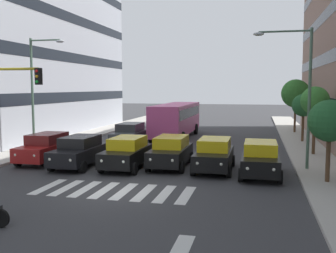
{
  "coord_description": "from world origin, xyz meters",
  "views": [
    {
      "loc": [
        -5.99,
        15.72,
        4.45
      ],
      "look_at": [
        -1.32,
        -4.64,
        2.37
      ],
      "focal_mm": 42.11,
      "sensor_mm": 36.0,
      "label": 1
    }
  ],
  "objects_px": {
    "car_2": "(171,151)",
    "street_tree_3": "(296,94)",
    "car_5": "(46,148)",
    "street_tree_2": "(303,106)",
    "car_1": "(214,154)",
    "car_4": "(79,151)",
    "car_0": "(260,159)",
    "street_lamp_right": "(37,84)",
    "street_tree_1": "(315,101)",
    "street_lamp_left": "(300,84)",
    "street_tree_0": "(329,121)",
    "car_row2_0": "(130,134)",
    "bus_behind_traffic": "(176,117)",
    "car_3": "(127,152)"
  },
  "relations": [
    {
      "from": "car_2",
      "to": "car_row2_0",
      "type": "xyz_separation_m",
      "value": [
        4.85,
        -7.27,
        0.0
      ]
    },
    {
      "from": "car_5",
      "to": "street_tree_3",
      "type": "relative_size",
      "value": 0.87
    },
    {
      "from": "car_4",
      "to": "street_tree_2",
      "type": "height_order",
      "value": "street_tree_2"
    },
    {
      "from": "car_3",
      "to": "car_5",
      "type": "relative_size",
      "value": 1.0
    },
    {
      "from": "car_4",
      "to": "street_tree_2",
      "type": "xyz_separation_m",
      "value": [
        -13.25,
        -12.77,
        2.13
      ]
    },
    {
      "from": "car_0",
      "to": "street_tree_2",
      "type": "xyz_separation_m",
      "value": [
        -3.35,
        -12.85,
        2.13
      ]
    },
    {
      "from": "car_5",
      "to": "street_tree_2",
      "type": "relative_size",
      "value": 1.17
    },
    {
      "from": "car_5",
      "to": "bus_behind_traffic",
      "type": "bearing_deg",
      "value": -112.24
    },
    {
      "from": "car_2",
      "to": "street_tree_3",
      "type": "bearing_deg",
      "value": -114.06
    },
    {
      "from": "street_lamp_left",
      "to": "street_lamp_right",
      "type": "relative_size",
      "value": 0.98
    },
    {
      "from": "car_row2_0",
      "to": "street_lamp_right",
      "type": "distance_m",
      "value": 7.86
    },
    {
      "from": "car_4",
      "to": "street_tree_1",
      "type": "distance_m",
      "value": 15.06
    },
    {
      "from": "street_tree_1",
      "to": "street_tree_3",
      "type": "distance_m",
      "value": 12.84
    },
    {
      "from": "street_tree_1",
      "to": "car_4",
      "type": "bearing_deg",
      "value": 26.27
    },
    {
      "from": "car_row2_0",
      "to": "bus_behind_traffic",
      "type": "bearing_deg",
      "value": -116.01
    },
    {
      "from": "bus_behind_traffic",
      "to": "street_tree_3",
      "type": "height_order",
      "value": "street_tree_3"
    },
    {
      "from": "car_4",
      "to": "street_lamp_right",
      "type": "relative_size",
      "value": 0.59
    },
    {
      "from": "car_4",
      "to": "street_tree_1",
      "type": "bearing_deg",
      "value": -153.73
    },
    {
      "from": "car_1",
      "to": "car_row2_0",
      "type": "distance_m",
      "value": 10.63
    },
    {
      "from": "car_0",
      "to": "street_lamp_left",
      "type": "relative_size",
      "value": 0.6
    },
    {
      "from": "car_0",
      "to": "street_tree_0",
      "type": "distance_m",
      "value": 3.82
    },
    {
      "from": "car_3",
      "to": "street_lamp_left",
      "type": "distance_m",
      "value": 9.95
    },
    {
      "from": "car_0",
      "to": "car_3",
      "type": "bearing_deg",
      "value": -2.2
    },
    {
      "from": "street_tree_2",
      "to": "bus_behind_traffic",
      "type": "bearing_deg",
      "value": -4.51
    },
    {
      "from": "street_tree_0",
      "to": "street_tree_1",
      "type": "bearing_deg",
      "value": -92.86
    },
    {
      "from": "bus_behind_traffic",
      "to": "car_3",
      "type": "bearing_deg",
      "value": 90.0
    },
    {
      "from": "car_1",
      "to": "bus_behind_traffic",
      "type": "height_order",
      "value": "bus_behind_traffic"
    },
    {
      "from": "car_5",
      "to": "street_lamp_right",
      "type": "relative_size",
      "value": 0.59
    },
    {
      "from": "street_tree_0",
      "to": "street_tree_3",
      "type": "height_order",
      "value": "street_tree_3"
    },
    {
      "from": "street_tree_3",
      "to": "street_lamp_left",
      "type": "bearing_deg",
      "value": 85.65
    },
    {
      "from": "car_1",
      "to": "car_4",
      "type": "height_order",
      "value": "same"
    },
    {
      "from": "car_0",
      "to": "street_tree_1",
      "type": "relative_size",
      "value": 1.02
    },
    {
      "from": "street_tree_3",
      "to": "car_2",
      "type": "bearing_deg",
      "value": 65.94
    },
    {
      "from": "car_1",
      "to": "car_4",
      "type": "distance_m",
      "value": 7.53
    },
    {
      "from": "street_lamp_right",
      "to": "street_tree_1",
      "type": "xyz_separation_m",
      "value": [
        -17.78,
        -3.29,
        -1.09
      ]
    },
    {
      "from": "car_0",
      "to": "car_4",
      "type": "xyz_separation_m",
      "value": [
        9.9,
        -0.08,
        0.0
      ]
    },
    {
      "from": "street_lamp_left",
      "to": "bus_behind_traffic",
      "type": "bearing_deg",
      "value": -52.86
    },
    {
      "from": "car_5",
      "to": "street_tree_0",
      "type": "distance_m",
      "value": 15.67
    },
    {
      "from": "car_1",
      "to": "car_4",
      "type": "bearing_deg",
      "value": 4.87
    },
    {
      "from": "car_row2_0",
      "to": "car_1",
      "type": "bearing_deg",
      "value": 133.55
    },
    {
      "from": "car_2",
      "to": "car_row2_0",
      "type": "distance_m",
      "value": 8.74
    },
    {
      "from": "car_2",
      "to": "street_tree_3",
      "type": "height_order",
      "value": "street_tree_3"
    },
    {
      "from": "bus_behind_traffic",
      "to": "street_tree_0",
      "type": "xyz_separation_m",
      "value": [
        -10.15,
        14.89,
        1.07
      ]
    },
    {
      "from": "bus_behind_traffic",
      "to": "street_tree_0",
      "type": "relative_size",
      "value": 2.8
    },
    {
      "from": "car_5",
      "to": "street_tree_1",
      "type": "distance_m",
      "value": 17.03
    },
    {
      "from": "car_4",
      "to": "bus_behind_traffic",
      "type": "bearing_deg",
      "value": -101.41
    },
    {
      "from": "car_3",
      "to": "street_tree_0",
      "type": "height_order",
      "value": "street_tree_0"
    },
    {
      "from": "car_3",
      "to": "street_lamp_right",
      "type": "relative_size",
      "value": 0.59
    },
    {
      "from": "car_3",
      "to": "street_tree_2",
      "type": "xyz_separation_m",
      "value": [
        -10.51,
        -12.58,
        2.13
      ]
    },
    {
      "from": "street_tree_0",
      "to": "street_lamp_left",
      "type": "bearing_deg",
      "value": -70.03
    }
  ]
}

